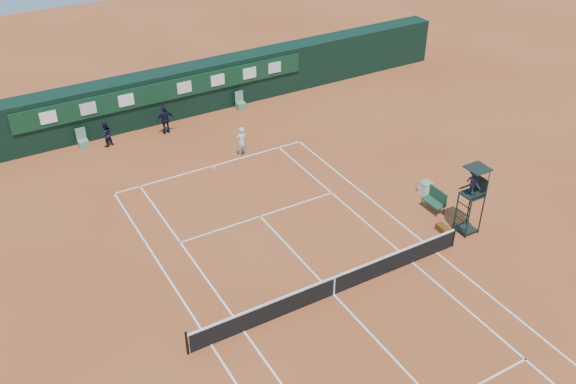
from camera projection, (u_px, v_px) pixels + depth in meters
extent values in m
plane|color=#AA5228|center=(334.00, 295.00, 26.22)|extent=(90.00, 90.00, 0.00)
cube|color=white|center=(213.00, 166.00, 34.83)|extent=(11.05, 0.08, 0.01)
cube|color=white|center=(436.00, 252.00, 28.52)|extent=(0.08, 23.85, 0.01)
cube|color=white|center=(211.00, 345.00, 23.92)|extent=(0.08, 23.85, 0.01)
cube|color=white|center=(412.00, 262.00, 27.95)|extent=(0.08, 23.85, 0.01)
cube|color=white|center=(244.00, 331.00, 24.49)|extent=(0.08, 23.85, 0.01)
cube|color=silver|center=(260.00, 216.00, 30.86)|extent=(8.31, 0.08, 0.01)
cube|color=white|center=(334.00, 294.00, 26.22)|extent=(0.08, 12.88, 0.01)
cube|color=silver|center=(214.00, 167.00, 34.72)|extent=(0.08, 0.30, 0.01)
cube|color=black|center=(334.00, 286.00, 25.98)|extent=(12.60, 0.04, 0.90)
cube|color=white|center=(335.00, 277.00, 25.71)|extent=(12.80, 0.06, 0.08)
cube|color=white|center=(334.00, 286.00, 25.97)|extent=(0.06, 0.05, 0.92)
cylinder|color=black|center=(454.00, 236.00, 28.61)|extent=(0.10, 0.10, 1.10)
cylinder|color=black|center=(187.00, 343.00, 23.23)|extent=(0.10, 0.10, 1.10)
cube|color=black|center=(164.00, 95.00, 38.99)|extent=(40.00, 1.50, 3.00)
cube|color=#0E351E|center=(168.00, 91.00, 38.08)|extent=(18.00, 0.10, 1.20)
cube|color=white|center=(48.00, 117.00, 35.09)|extent=(0.90, 0.04, 0.70)
cube|color=silver|center=(88.00, 109.00, 36.01)|extent=(0.90, 0.04, 0.70)
cube|color=white|center=(126.00, 100.00, 36.93)|extent=(0.90, 0.04, 0.70)
cube|color=white|center=(184.00, 87.00, 38.45)|extent=(0.90, 0.04, 0.70)
cube|color=white|center=(218.00, 80.00, 39.37)|extent=(0.90, 0.04, 0.70)
cube|color=white|center=(250.00, 73.00, 40.29)|extent=(0.90, 0.04, 0.70)
cube|color=silver|center=(275.00, 68.00, 41.05)|extent=(0.90, 0.04, 0.70)
cube|color=#5B8B68|center=(84.00, 144.00, 36.43)|extent=(0.55, 0.50, 0.46)
cube|color=#5D8E68|center=(81.00, 134.00, 36.28)|extent=(0.55, 0.06, 0.70)
cube|color=#5A895E|center=(241.00, 106.00, 40.63)|extent=(0.55, 0.50, 0.46)
cube|color=#5E916F|center=(239.00, 96.00, 40.48)|extent=(0.55, 0.06, 0.70)
cylinder|color=black|center=(468.00, 220.00, 28.87)|extent=(0.07, 0.07, 2.00)
cylinder|color=black|center=(456.00, 212.00, 29.45)|extent=(0.07, 0.07, 2.00)
cylinder|color=black|center=(481.00, 215.00, 29.21)|extent=(0.07, 0.07, 2.00)
cylinder|color=black|center=(469.00, 207.00, 29.79)|extent=(0.07, 0.07, 2.00)
cube|color=black|center=(472.00, 194.00, 28.76)|extent=(0.85, 0.85, 0.08)
cube|color=black|center=(480.00, 184.00, 28.71)|extent=(0.06, 0.85, 0.80)
cube|color=black|center=(480.00, 195.00, 28.34)|extent=(0.85, 0.05, 0.06)
cube|color=black|center=(466.00, 186.00, 28.95)|extent=(0.85, 0.05, 0.06)
cylinder|color=black|center=(488.00, 180.00, 28.17)|extent=(0.04, 0.04, 1.00)
cylinder|color=black|center=(475.00, 172.00, 28.75)|extent=(0.04, 0.04, 1.00)
cube|color=black|center=(478.00, 168.00, 28.04)|extent=(0.95, 0.95, 0.04)
cube|color=black|center=(466.00, 228.00, 29.79)|extent=(0.80, 0.80, 0.05)
cube|color=black|center=(460.00, 227.00, 29.49)|extent=(0.04, 0.80, 0.04)
cube|color=black|center=(461.00, 220.00, 29.27)|extent=(0.04, 0.80, 0.04)
cube|color=black|center=(463.00, 212.00, 29.05)|extent=(0.04, 0.80, 0.04)
cube|color=black|center=(464.00, 205.00, 28.83)|extent=(0.04, 0.80, 0.04)
imported|color=black|center=(474.00, 182.00, 28.37)|extent=(0.47, 0.82, 1.28)
cube|color=#1B452F|center=(433.00, 202.00, 31.09)|extent=(0.55, 1.20, 0.08)
cube|color=#1B452C|center=(438.00, 195.00, 31.00)|extent=(0.06, 1.20, 0.60)
cylinder|color=black|center=(437.00, 213.00, 30.73)|extent=(0.04, 0.04, 0.41)
cylinder|color=black|center=(444.00, 211.00, 30.91)|extent=(0.04, 0.04, 0.41)
cylinder|color=black|center=(422.00, 202.00, 31.53)|extent=(0.04, 0.04, 0.41)
cylinder|color=black|center=(429.00, 200.00, 31.71)|extent=(0.04, 0.04, 0.41)
cube|color=black|center=(444.00, 230.00, 29.69)|extent=(0.44, 0.87, 0.32)
cube|color=silver|center=(426.00, 188.00, 32.41)|extent=(0.55, 0.55, 0.60)
cube|color=#5A8A63|center=(426.00, 183.00, 32.23)|extent=(0.57, 0.57, 0.05)
sphere|color=#B8D631|center=(250.00, 204.00, 31.68)|extent=(0.07, 0.07, 0.07)
imported|color=silver|center=(242.00, 142.00, 35.33)|extent=(0.65, 0.44, 1.75)
imported|color=black|center=(106.00, 134.00, 36.30)|extent=(0.87, 0.77, 1.51)
imported|color=black|center=(165.00, 120.00, 37.54)|extent=(1.06, 0.46, 1.79)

